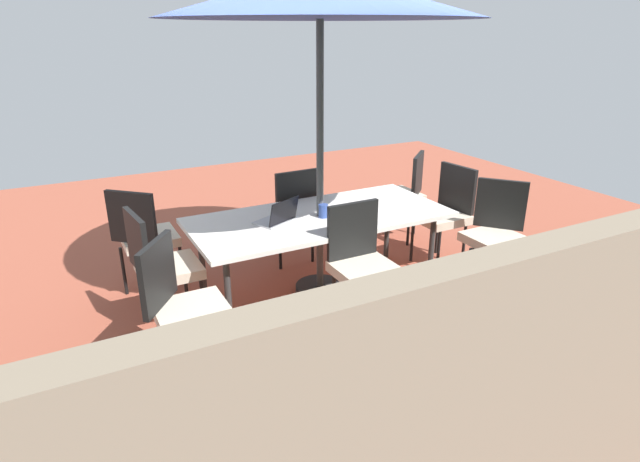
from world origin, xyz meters
The scene contains 13 objects.
ground_plane centered at (0.00, 0.00, -0.01)m, with size 10.00×10.00×0.02m, color #9E4C38.
hedge_row centered at (0.00, 2.34, 0.51)m, with size 6.30×0.86×1.02m, color #235628.
dining_table centered at (0.00, 0.00, 0.68)m, with size 2.22×1.00×0.73m.
chair_east centered at (1.36, -0.04, 0.55)m, with size 0.48×0.47×0.98m.
chair_south centered at (-0.05, -0.72, 0.55)m, with size 0.46×0.47×0.98m.
chair_northwest centered at (-1.42, 0.66, 0.55)m, with size 0.59×0.58×0.98m.
chair_northeast centered at (1.36, 0.67, 0.55)m, with size 0.58×0.58×0.98m.
chair_west centered at (-1.39, 0.00, 0.55)m, with size 0.48×0.47×0.98m.
chair_southwest centered at (-1.40, -0.70, 0.55)m, with size 0.59×0.59×0.98m.
chair_north centered at (-0.03, 0.64, 0.55)m, with size 0.46×0.46×0.98m.
chair_southeast centered at (1.35, -0.72, 0.55)m, with size 0.59×0.59×0.98m.
laptop centered at (0.39, 0.01, 0.78)m, with size 0.39×0.36×0.21m.
cup centered at (0.00, 0.06, 0.79)m, with size 0.08×0.08×0.11m, color #334C99.
Camera 1 is at (1.96, 3.72, 2.22)m, focal length 29.18 mm.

